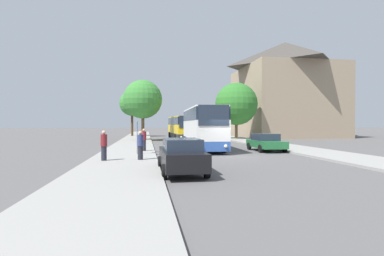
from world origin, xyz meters
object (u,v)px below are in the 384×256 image
Objects in this scene: bus_front at (203,128)px; tree_left_far at (143,99)px; bus_middle at (182,128)px; parked_car_left_curb at (181,155)px; tree_right_near at (236,104)px; tree_left_near at (132,103)px; pedestrian_waiting_near at (144,140)px; pedestrian_waiting_far at (140,145)px; bus_stop_sign at (137,133)px; parked_car_right_near at (266,142)px; pedestrian_walking_back at (104,145)px.

tree_left_far reaches higher than bus_front.
bus_middle is 27.29m from parked_car_left_curb.
tree_left_near is at bearing 141.53° from tree_right_near.
pedestrian_waiting_near is (-4.93, -17.25, -0.71)m from bus_middle.
pedestrian_waiting_far is 26.75m from tree_right_near.
bus_front is at bearing 74.30° from parked_car_left_curb.
pedestrian_waiting_far is at bearing -85.16° from bus_stop_sign.
pedestrian_waiting_near is 16.81m from tree_left_far.
tree_left_near is at bearing 118.93° from bus_middle.
parked_car_right_near is 2.55× the size of pedestrian_walking_back.
pedestrian_walking_back is (-2.18, -5.77, -0.00)m from pedestrian_waiting_near.
bus_stop_sign is (-2.18, 7.51, 0.74)m from parked_car_left_curb.
tree_right_near reaches higher than tree_left_far.
tree_right_near is (13.15, 19.77, 3.44)m from bus_stop_sign.
pedestrian_waiting_far is 0.21× the size of tree_right_near.
tree_left_far is 0.99× the size of tree_right_near.
pedestrian_walking_back is at bearing -95.00° from tree_left_far.
tree_left_far is (1.97, -13.08, -0.34)m from tree_left_near.
parked_car_right_near is 0.55× the size of tree_right_near.
pedestrian_waiting_near is 5.67m from pedestrian_waiting_far.
pedestrian_waiting_near is at bearing -107.75° from bus_middle.
parked_car_left_curb is 0.59× the size of tree_right_near.
bus_stop_sign is 1.36× the size of pedestrian_waiting_far.
bus_front is at bearing -91.50° from bus_middle.
tree_left_far is (1.93, 21.99, 4.38)m from pedestrian_walking_back.
pedestrian_waiting_far is (-1.90, 4.17, 0.17)m from parked_car_left_curb.
pedestrian_waiting_far is 2.02m from pedestrian_walking_back.
pedestrian_waiting_far is at bearing -86.63° from tree_left_near.
bus_middle reaches higher than pedestrian_waiting_near.
bus_stop_sign is at bearing 45.67° from pedestrian_waiting_far.
bus_front is 17.20m from tree_right_near.
pedestrian_waiting_far is at bearing -119.11° from tree_right_near.
pedestrian_waiting_near is (-9.80, -0.01, 0.26)m from parked_car_right_near.
bus_stop_sign is (-5.46, -4.70, -0.34)m from bus_front.
parked_car_left_curb is at bearing -73.80° from bus_stop_sign.
bus_middle reaches higher than parked_car_right_near.
parked_car_left_curb is at bearing -102.78° from bus_front.
parked_car_right_near is 9.80m from pedestrian_waiting_near.
bus_stop_sign is 0.29× the size of tree_left_near.
pedestrian_walking_back is 35.39m from tree_left_near.
pedestrian_waiting_near is at bearing 39.15° from pedestrian_waiting_far.
tree_left_near is at bearing 95.09° from parked_car_left_curb.
pedestrian_waiting_far is (-9.96, -5.68, 0.24)m from parked_car_right_near.
bus_middle is at bearing 82.58° from parked_car_left_curb.
parked_car_left_curb is 9.99m from pedestrian_waiting_near.
pedestrian_waiting_far is at bearing -89.76° from tree_left_far.
pedestrian_walking_back is at bearing -108.96° from bus_middle.
parked_car_right_near is 2.61× the size of pedestrian_waiting_far.
tree_right_near is at bearing -38.47° from tree_left_near.
pedestrian_walking_back is 0.22× the size of tree_right_near.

